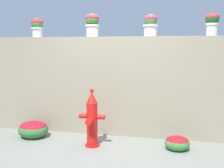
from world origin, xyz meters
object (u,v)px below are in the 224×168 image
object	(u,v)px
potted_plant_1	(37,26)
flower_bush_right	(33,129)
fire_hydrant	(92,120)
potted_plant_2	(92,23)
potted_plant_4	(212,22)
flower_bush_left	(177,142)
potted_plant_3	(151,24)

from	to	relation	value
potted_plant_1	flower_bush_right	xyz separation A→B (m)	(0.10, -0.48, -1.84)
fire_hydrant	flower_bush_right	size ratio (longest dim) A/B	1.75
potted_plant_2	potted_plant_4	world-z (taller)	potted_plant_2
fire_hydrant	flower_bush_left	world-z (taller)	fire_hydrant
potted_plant_3	fire_hydrant	distance (m)	1.92
potted_plant_2	potted_plant_3	xyz separation A→B (m)	(1.04, 0.00, -0.04)
flower_bush_right	potted_plant_1	bearing A→B (deg)	101.32
potted_plant_1	potted_plant_2	distance (m)	1.07
potted_plant_1	potted_plant_4	size ratio (longest dim) A/B	0.94
fire_hydrant	flower_bush_right	xyz separation A→B (m)	(-1.15, 0.19, -0.28)
potted_plant_2	flower_bush_right	bearing A→B (deg)	-152.45
potted_plant_3	potted_plant_4	bearing A→B (deg)	-0.11
potted_plant_1	flower_bush_left	distance (m)	3.25
potted_plant_1	potted_plant_4	distance (m)	3.11
potted_plant_1	flower_bush_right	world-z (taller)	potted_plant_1
potted_plant_1	potted_plant_4	world-z (taller)	potted_plant_4
fire_hydrant	flower_bush_right	world-z (taller)	fire_hydrant
potted_plant_2	potted_plant_3	world-z (taller)	potted_plant_2
flower_bush_left	potted_plant_2	bearing A→B (deg)	159.37
potted_plant_2	fire_hydrant	distance (m)	1.75
potted_plant_1	fire_hydrant	distance (m)	2.11
flower_bush_right	potted_plant_3	bearing A→B (deg)	14.28
potted_plant_4	potted_plant_3	bearing A→B (deg)	179.89
potted_plant_2	flower_bush_left	world-z (taller)	potted_plant_2
potted_plant_4	fire_hydrant	bearing A→B (deg)	-159.28
potted_plant_1	potted_plant_2	bearing A→B (deg)	1.26
potted_plant_1	flower_bush_right	bearing A→B (deg)	-78.68
potted_plant_2	potted_plant_1	bearing A→B (deg)	-178.74
potted_plant_4	flower_bush_right	xyz separation A→B (m)	(-3.02, -0.51, -1.86)
flower_bush_left	flower_bush_right	bearing A→B (deg)	178.44
potted_plant_3	flower_bush_right	world-z (taller)	potted_plant_3
potted_plant_1	flower_bush_right	size ratio (longest dim) A/B	0.66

